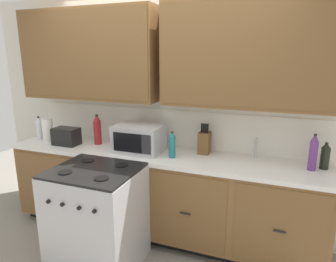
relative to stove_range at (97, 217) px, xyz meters
name	(u,v)px	position (x,y,z in m)	size (l,w,h in m)	color
ground_plane	(146,249)	(0.33, 0.33, -0.47)	(8.17, 8.17, 0.00)	gray
wall_unit	(164,78)	(0.33, 0.83, 1.21)	(4.47, 0.40, 2.55)	silver
counter_run	(158,194)	(0.33, 0.63, 0.01)	(3.30, 0.64, 0.93)	black
stove_range	(97,217)	(0.00, 0.00, 0.00)	(0.76, 0.68, 0.95)	#B7B7BC
microwave	(139,138)	(0.14, 0.61, 0.60)	(0.48, 0.37, 0.28)	#B7B7BC
toaster	(66,136)	(-0.73, 0.54, 0.56)	(0.28, 0.18, 0.19)	black
knife_block	(204,142)	(0.79, 0.80, 0.58)	(0.11, 0.14, 0.31)	brown
sink_faucet	(256,148)	(1.29, 0.84, 0.56)	(0.02, 0.02, 0.20)	#B2B5BA
paper_towel_roll	(48,130)	(-1.03, 0.59, 0.59)	(0.12, 0.12, 0.26)	white
bottle_red	(97,130)	(-0.41, 0.69, 0.63)	(0.08, 0.08, 0.34)	maroon
bottle_violet	(313,153)	(1.77, 0.67, 0.62)	(0.07, 0.07, 0.33)	#663384
bottle_teal	(172,145)	(0.52, 0.55, 0.59)	(0.07, 0.07, 0.26)	#1E707A
bottle_dark	(325,156)	(1.88, 0.74, 0.58)	(0.08, 0.08, 0.24)	black
bottle_clear	(39,128)	(-1.21, 0.65, 0.59)	(0.07, 0.07, 0.27)	silver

